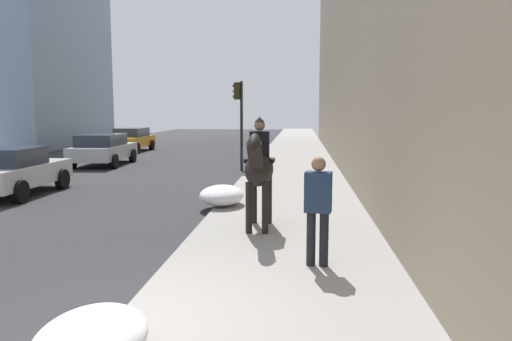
{
  "coord_description": "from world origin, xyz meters",
  "views": [
    {
      "loc": [
        -5.08,
        -2.12,
        2.52
      ],
      "look_at": [
        4.0,
        -1.3,
        1.4
      ],
      "focal_mm": 34.48,
      "sensor_mm": 36.0,
      "label": 1
    }
  ],
  "objects_px": {
    "car_near_lane": "(131,139)",
    "car_mid_lane": "(10,171)",
    "car_far_lane": "(103,149)",
    "mounted_horse_near": "(259,168)",
    "traffic_light_near_curb": "(239,111)",
    "pedestrian_greeting": "(318,204)"
  },
  "relations": [
    {
      "from": "pedestrian_greeting",
      "to": "car_far_lane",
      "type": "xyz_separation_m",
      "value": [
        14.36,
        9.3,
        -0.33
      ]
    },
    {
      "from": "car_near_lane",
      "to": "car_mid_lane",
      "type": "bearing_deg",
      "value": 7.33
    },
    {
      "from": "car_mid_lane",
      "to": "car_far_lane",
      "type": "height_order",
      "value": "same"
    },
    {
      "from": "mounted_horse_near",
      "to": "pedestrian_greeting",
      "type": "distance_m",
      "value": 2.57
    },
    {
      "from": "car_near_lane",
      "to": "mounted_horse_near",
      "type": "bearing_deg",
      "value": 26.64
    },
    {
      "from": "car_near_lane",
      "to": "car_far_lane",
      "type": "height_order",
      "value": "same"
    },
    {
      "from": "mounted_horse_near",
      "to": "traffic_light_near_curb",
      "type": "relative_size",
      "value": 0.61
    },
    {
      "from": "mounted_horse_near",
      "to": "car_near_lane",
      "type": "distance_m",
      "value": 21.79
    },
    {
      "from": "pedestrian_greeting",
      "to": "car_far_lane",
      "type": "bearing_deg",
      "value": 42.35
    },
    {
      "from": "car_mid_lane",
      "to": "car_far_lane",
      "type": "bearing_deg",
      "value": 2.78
    },
    {
      "from": "pedestrian_greeting",
      "to": "car_mid_lane",
      "type": "height_order",
      "value": "pedestrian_greeting"
    },
    {
      "from": "car_near_lane",
      "to": "car_mid_lane",
      "type": "distance_m",
      "value": 15.75
    },
    {
      "from": "pedestrian_greeting",
      "to": "car_near_lane",
      "type": "xyz_separation_m",
      "value": [
        21.89,
        10.63,
        -0.34
      ]
    },
    {
      "from": "mounted_horse_near",
      "to": "car_mid_lane",
      "type": "xyz_separation_m",
      "value": [
        3.95,
        7.71,
        -0.63
      ]
    },
    {
      "from": "traffic_light_near_curb",
      "to": "pedestrian_greeting",
      "type": "bearing_deg",
      "value": -167.76
    },
    {
      "from": "car_near_lane",
      "to": "traffic_light_near_curb",
      "type": "distance_m",
      "value": 12.02
    },
    {
      "from": "mounted_horse_near",
      "to": "traffic_light_near_curb",
      "type": "bearing_deg",
      "value": -169.81
    },
    {
      "from": "car_near_lane",
      "to": "car_far_lane",
      "type": "distance_m",
      "value": 7.64
    },
    {
      "from": "mounted_horse_near",
      "to": "car_far_lane",
      "type": "distance_m",
      "value": 14.6
    },
    {
      "from": "mounted_horse_near",
      "to": "car_far_lane",
      "type": "height_order",
      "value": "mounted_horse_near"
    },
    {
      "from": "car_far_lane",
      "to": "traffic_light_near_curb",
      "type": "bearing_deg",
      "value": -105.15
    },
    {
      "from": "mounted_horse_near",
      "to": "car_mid_lane",
      "type": "bearing_deg",
      "value": -116.04
    }
  ]
}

